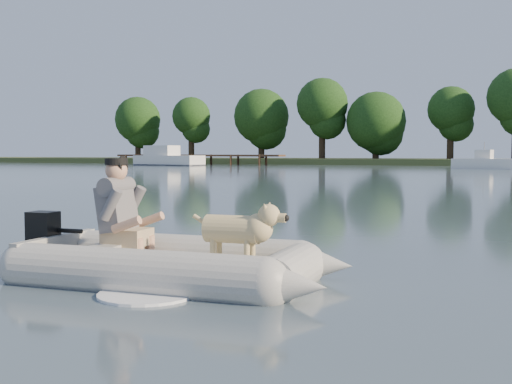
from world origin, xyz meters
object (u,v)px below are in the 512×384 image
at_px(dock, 198,160).
at_px(dog, 233,234).
at_px(motorboat, 487,156).
at_px(man, 118,205).
at_px(dinghy, 174,225).
at_px(cabin_cruiser, 169,155).

bearing_deg(dock, dog, -62.63).
bearing_deg(dock, motorboat, -11.80).
bearing_deg(dock, man, -63.75).
bearing_deg(motorboat, dock, -177.54).
bearing_deg(dog, dinghy, -175.43).
xyz_separation_m(cabin_cruiser, motorboat, (29.07, -2.25, 0.01)).
bearing_deg(man, motorboat, 85.54).
relative_size(man, dog, 1.16).
distance_m(dog, cabin_cruiser, 56.55).
bearing_deg(dinghy, motorboat, 86.34).
height_order(dock, motorboat, motorboat).
xyz_separation_m(man, motorboat, (1.82, 46.63, 0.25)).
distance_m(dock, cabin_cruiser, 3.82).
relative_size(dinghy, dog, 4.83).
bearing_deg(man, dock, 114.03).
relative_size(dog, motorboat, 0.17).
distance_m(dock, dog, 58.97).
height_order(man, motorboat, motorboat).
height_order(dinghy, dog, dinghy).
bearing_deg(cabin_cruiser, man, -50.62).
height_order(dinghy, motorboat, motorboat).
bearing_deg(motorboat, dinghy, -77.17).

